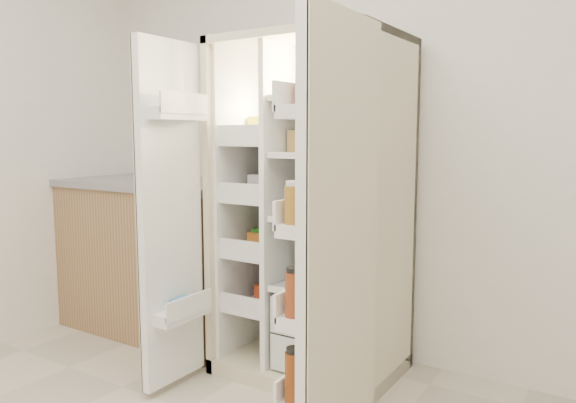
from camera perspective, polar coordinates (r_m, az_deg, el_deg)
The scene contains 5 objects.
wall_back at distance 3.18m, azimuth 8.93°, elevation 7.82°, with size 4.00×0.02×2.70m, color white.
refrigerator at distance 2.99m, azimuth 3.26°, elevation -3.74°, with size 0.92×0.70×1.80m.
freezer_door at distance 2.80m, azimuth -12.16°, elevation -1.55°, with size 0.15×0.40×1.72m.
fridge_door at distance 2.15m, azimuth 4.98°, elevation -4.56°, with size 0.17×0.58×1.72m.
kitchen_counter at distance 3.76m, azimuth -13.23°, elevation -5.41°, with size 1.38×0.74×1.00m.
Camera 1 is at (1.29, -0.91, 1.30)m, focal length 34.00 mm.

